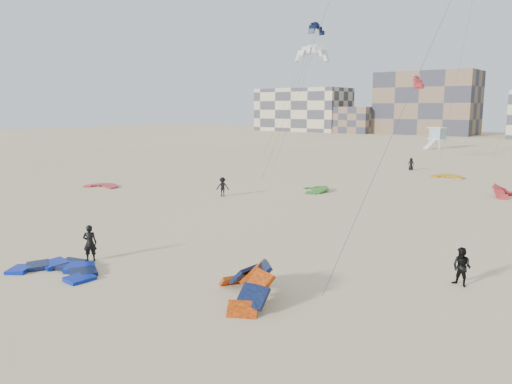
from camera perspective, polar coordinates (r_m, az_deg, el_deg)
The scene contains 18 objects.
ground at distance 25.76m, azimuth -16.81°, elevation -8.40°, with size 320.00×320.00×0.00m, color beige.
kite_ground_blue at distance 25.94m, azimuth -21.85°, elevation -8.57°, with size 4.16×4.34×0.54m, color #000EB9, non-canonical shape.
kite_ground_orange at distance 21.08m, azimuth -1.32°, elevation -12.07°, with size 3.95×3.31×2.30m, color #FF4807, non-canonical shape.
kite_ground_red at distance 51.76m, azimuth -17.14°, elevation 0.55°, with size 3.20×3.39×0.42m, color #BD1C3C, non-canonical shape.
kite_ground_green at distance 47.46m, azimuth 6.64°, elevation 0.12°, with size 3.57×3.74×0.78m, color #227E13, non-canonical shape.
kite_ground_red_far at distance 49.04m, azimuth 26.35°, elevation -0.52°, with size 2.84×2.47×1.69m, color #BD1C3C, non-canonical shape.
kite_ground_yellow at distance 60.04m, azimuth 21.02°, elevation 1.54°, with size 3.29×3.45×0.53m, color #CD930B, non-canonical shape.
kitesurfer_main at distance 27.04m, azimuth -18.46°, elevation -5.54°, with size 0.69×0.45×1.89m, color black.
kitesurfer_b at distance 23.94m, azimuth 22.45°, elevation -7.93°, with size 0.85×0.66×1.74m, color black.
kitesurfer_c at distance 44.23m, azimuth -3.84°, elevation 0.59°, with size 1.10×0.63×1.71m, color black.
kitesurfer_e at distance 65.70m, azimuth 17.30°, elevation 3.07°, with size 0.76×0.49×1.55m, color black.
kite_fly_grey at distance 61.71m, azimuth 6.45°, elevation 15.25°, with size 5.30×10.41×14.49m.
kite_fly_navy at distance 78.77m, azimuth 6.91°, elevation 17.93°, with size 3.33×13.46×19.29m.
kite_fly_red at distance 81.96m, azimuth 18.04°, elevation 11.71°, with size 6.85×6.35×11.96m.
lifeguard_tower_far at distance 102.06m, azimuth 20.03°, elevation 5.81°, with size 3.47×5.88×4.05m.
condo_west_a at distance 169.98m, azimuth 5.40°, elevation 9.33°, with size 30.00×15.00×14.00m, color beige.
condo_west_b at distance 156.39m, azimuth 18.92°, elevation 9.57°, with size 28.00×14.00×18.00m, color #786048.
condo_fill_left at distance 158.53m, azimuth 11.19°, elevation 8.09°, with size 12.00×10.00×8.00m, color #786048.
Camera 1 is at (20.06, -14.16, 7.80)m, focal length 35.00 mm.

